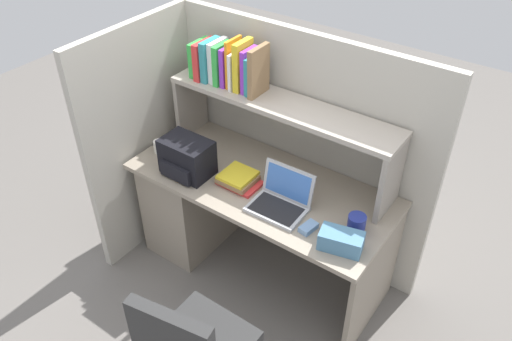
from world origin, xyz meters
TOP-DOWN VIEW (x-y plane):
  - ground_plane at (0.00, 0.00)m, footprint 8.00×8.00m
  - desk at (-0.39, 0.00)m, footprint 1.60×0.70m
  - cubicle_partition_rear at (0.00, 0.38)m, footprint 1.84×0.05m
  - cubicle_partition_left at (-0.85, -0.05)m, footprint 0.05×1.06m
  - overhead_hutch at (0.00, 0.20)m, footprint 1.44×0.28m
  - reference_books_on_shelf at (-0.38, 0.20)m, footprint 0.48×0.19m
  - laptop at (0.21, -0.11)m, footprint 0.32×0.26m
  - backpack at (-0.42, -0.18)m, footprint 0.30×0.23m
  - computer_mouse at (0.44, -0.18)m, footprint 0.08×0.11m
  - paper_cup at (-0.71, -0.12)m, footprint 0.08×0.08m
  - tissue_box at (0.64, -0.20)m, footprint 0.24×0.17m
  - snack_canister at (0.64, -0.05)m, footprint 0.10×0.10m
  - desk_book_stack at (-0.10, -0.08)m, footprint 0.25×0.20m

SIDE VIEW (x-z plane):
  - ground_plane at x=0.00m, z-range 0.00..0.00m
  - desk at x=-0.39m, z-range 0.04..0.77m
  - computer_mouse at x=0.44m, z-range 0.73..0.76m
  - desk_book_stack at x=-0.10m, z-range 0.73..0.79m
  - paper_cup at x=-0.71m, z-range 0.73..0.81m
  - cubicle_partition_rear at x=0.00m, z-range 0.00..1.55m
  - cubicle_partition_left at x=-0.85m, z-range 0.00..1.55m
  - tissue_box at x=0.64m, z-range 0.73..0.83m
  - laptop at x=0.21m, z-range 0.67..0.89m
  - snack_canister at x=0.64m, z-range 0.73..0.84m
  - backpack at x=-0.42m, z-range 0.73..0.95m
  - overhead_hutch at x=0.00m, z-range 0.86..1.31m
  - reference_books_on_shelf at x=-0.38m, z-range 1.16..1.45m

